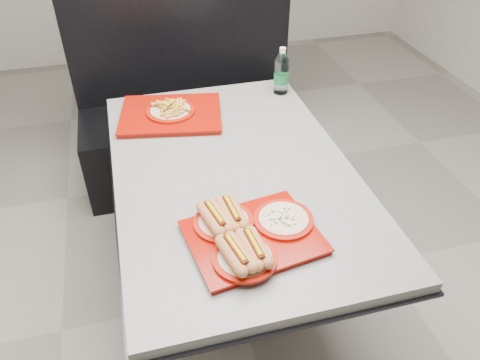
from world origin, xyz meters
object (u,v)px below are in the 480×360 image
object	(u,v)px
tray_far	(171,112)
tray_near	(248,234)
diner_table	(234,201)
booth_bench	(190,112)
water_bottle	(281,74)

from	to	relation	value
tray_far	tray_near	bearing A→B (deg)	-81.59
diner_table	booth_bench	world-z (taller)	booth_bench
water_bottle	tray_far	bearing A→B (deg)	-169.37
diner_table	tray_near	size ratio (longest dim) A/B	3.18
diner_table	tray_far	bearing A→B (deg)	111.19
diner_table	tray_far	xyz separation A→B (m)	(-0.18, 0.45, 0.19)
diner_table	water_bottle	world-z (taller)	water_bottle
diner_table	tray_near	xyz separation A→B (m)	(-0.05, -0.39, 0.20)
tray_far	water_bottle	bearing A→B (deg)	10.63
booth_bench	diner_table	bearing A→B (deg)	-90.00
tray_near	tray_far	bearing A→B (deg)	98.41
diner_table	water_bottle	size ratio (longest dim) A/B	6.24
diner_table	tray_near	distance (m)	0.44
booth_bench	tray_far	world-z (taller)	booth_bench
booth_bench	tray_near	distance (m)	1.53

